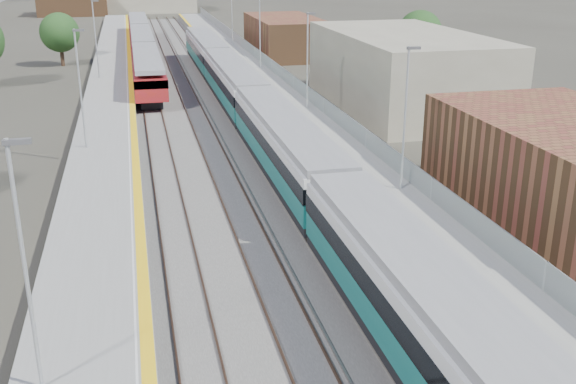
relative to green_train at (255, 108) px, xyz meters
name	(u,v)px	position (x,y,z in m)	size (l,w,h in m)	color
ground	(214,103)	(-1.50, 12.68, -2.27)	(320.00, 320.00, 0.00)	#47443A
ballast_bed	(186,99)	(-3.75, 15.18, -2.24)	(10.50, 155.00, 0.06)	#565451
tracks	(191,94)	(-3.15, 16.86, -2.16)	(8.96, 160.00, 0.17)	#4C3323
platform_right	(266,90)	(3.78, 15.17, -1.74)	(4.70, 155.00, 8.52)	slate
platform_left	(110,97)	(-10.55, 15.17, -1.75)	(4.30, 155.00, 8.52)	slate
green_train	(255,108)	(0.00, 0.00, 0.00)	(2.93, 81.48, 3.22)	black
red_train	(142,45)	(-7.00, 38.00, -0.16)	(2.83, 57.39, 3.57)	black
tree_c	(60,33)	(-16.41, 37.63, 1.63)	(4.58, 4.58, 6.20)	#382619
tree_d	(420,33)	(23.36, 24.73, 2.00)	(5.00, 5.00, 6.78)	#382619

